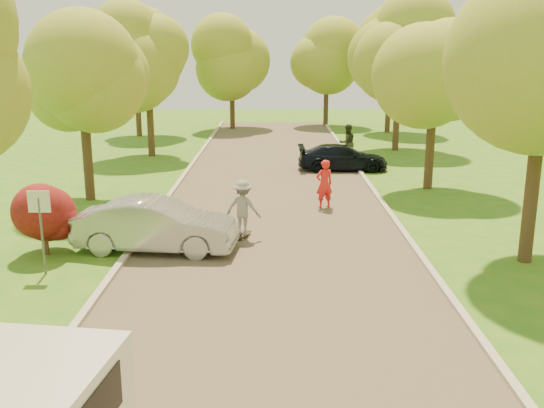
{
  "coord_description": "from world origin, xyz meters",
  "views": [
    {
      "loc": [
        0.01,
        -10.51,
        5.5
      ],
      "look_at": [
        -0.03,
        6.16,
        1.3
      ],
      "focal_mm": 40.0,
      "sensor_mm": 36.0,
      "label": 1
    }
  ],
  "objects_px": {
    "silver_sedan": "(156,225)",
    "skateboarder": "(243,208)",
    "longboard": "(243,235)",
    "person_olive": "(347,143)",
    "street_sign": "(40,215)",
    "dark_sedan": "(343,157)",
    "person_striped": "(324,184)"
  },
  "relations": [
    {
      "from": "silver_sedan",
      "to": "skateboarder",
      "type": "relative_size",
      "value": 2.69
    },
    {
      "from": "longboard",
      "to": "skateboarder",
      "type": "bearing_deg",
      "value": 111.34
    },
    {
      "from": "skateboarder",
      "to": "person_olive",
      "type": "xyz_separation_m",
      "value": [
        4.7,
        13.33,
        0.0
      ]
    },
    {
      "from": "street_sign",
      "to": "person_olive",
      "type": "relative_size",
      "value": 1.14
    },
    {
      "from": "dark_sedan",
      "to": "silver_sedan",
      "type": "bearing_deg",
      "value": 150.87
    },
    {
      "from": "longboard",
      "to": "person_olive",
      "type": "xyz_separation_m",
      "value": [
        4.7,
        13.33,
        0.86
      ]
    },
    {
      "from": "street_sign",
      "to": "person_striped",
      "type": "height_order",
      "value": "street_sign"
    },
    {
      "from": "dark_sedan",
      "to": "person_olive",
      "type": "height_order",
      "value": "person_olive"
    },
    {
      "from": "street_sign",
      "to": "person_olive",
      "type": "bearing_deg",
      "value": 59.7
    },
    {
      "from": "dark_sedan",
      "to": "person_olive",
      "type": "xyz_separation_m",
      "value": [
        0.5,
        2.46,
        0.34
      ]
    },
    {
      "from": "silver_sedan",
      "to": "person_striped",
      "type": "height_order",
      "value": "person_striped"
    },
    {
      "from": "silver_sedan",
      "to": "person_olive",
      "type": "height_order",
      "value": "person_olive"
    },
    {
      "from": "person_olive",
      "to": "street_sign",
      "type": "bearing_deg",
      "value": 40.33
    },
    {
      "from": "person_striped",
      "to": "dark_sedan",
      "type": "bearing_deg",
      "value": -123.33
    },
    {
      "from": "silver_sedan",
      "to": "longboard",
      "type": "relative_size",
      "value": 5.06
    },
    {
      "from": "street_sign",
      "to": "dark_sedan",
      "type": "distance_m",
      "value": 16.7
    },
    {
      "from": "dark_sedan",
      "to": "street_sign",
      "type": "bearing_deg",
      "value": 146.42
    },
    {
      "from": "person_striped",
      "to": "longboard",
      "type": "bearing_deg",
      "value": 31.13
    },
    {
      "from": "silver_sedan",
      "to": "dark_sedan",
      "type": "xyz_separation_m",
      "value": [
        6.6,
        12.09,
        -0.13
      ]
    },
    {
      "from": "silver_sedan",
      "to": "skateboarder",
      "type": "height_order",
      "value": "skateboarder"
    },
    {
      "from": "person_striped",
      "to": "person_olive",
      "type": "distance_m",
      "value": 9.89
    },
    {
      "from": "street_sign",
      "to": "longboard",
      "type": "distance_m",
      "value": 5.98
    },
    {
      "from": "skateboarder",
      "to": "person_olive",
      "type": "bearing_deg",
      "value": -92.86
    },
    {
      "from": "street_sign",
      "to": "dark_sedan",
      "type": "bearing_deg",
      "value": 56.91
    },
    {
      "from": "street_sign",
      "to": "silver_sedan",
      "type": "distance_m",
      "value": 3.23
    },
    {
      "from": "longboard",
      "to": "person_olive",
      "type": "height_order",
      "value": "person_olive"
    },
    {
      "from": "person_olive",
      "to": "skateboarder",
      "type": "bearing_deg",
      "value": 51.19
    },
    {
      "from": "dark_sedan",
      "to": "person_olive",
      "type": "relative_size",
      "value": 2.22
    },
    {
      "from": "street_sign",
      "to": "longboard",
      "type": "bearing_deg",
      "value": 32.33
    },
    {
      "from": "street_sign",
      "to": "person_striped",
      "type": "relative_size",
      "value": 1.23
    },
    {
      "from": "street_sign",
      "to": "silver_sedan",
      "type": "height_order",
      "value": "street_sign"
    },
    {
      "from": "person_striped",
      "to": "skateboarder",
      "type": "bearing_deg",
      "value": 31.13
    }
  ]
}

